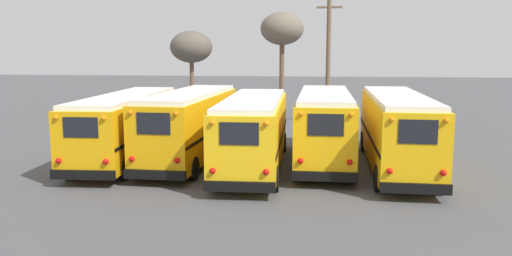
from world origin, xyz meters
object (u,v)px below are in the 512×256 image
(school_bus_4, at_px, (396,129))
(utility_pole, at_px, (328,56))
(school_bus_3, at_px, (324,125))
(bare_tree_1, at_px, (282,30))
(bare_tree_0, at_px, (191,48))
(school_bus_2, at_px, (254,130))
(school_bus_0, at_px, (127,124))
(school_bus_1, at_px, (190,124))

(school_bus_4, xyz_separation_m, utility_pole, (-2.70, 14.04, 3.00))
(school_bus_4, bearing_deg, school_bus_3, 163.28)
(bare_tree_1, bearing_deg, bare_tree_0, 169.99)
(school_bus_2, distance_m, school_bus_4, 6.29)
(school_bus_0, distance_m, school_bus_1, 3.13)
(school_bus_3, relative_size, school_bus_4, 0.93)
(school_bus_0, xyz_separation_m, school_bus_2, (6.26, -1.06, 0.02))
(school_bus_0, bearing_deg, school_bus_4, -2.04)
(school_bus_4, relative_size, utility_pole, 1.13)
(school_bus_1, bearing_deg, school_bus_0, 179.71)
(school_bus_0, relative_size, bare_tree_1, 1.28)
(bare_tree_0, bearing_deg, bare_tree_1, -10.01)
(school_bus_3, bearing_deg, school_bus_4, -16.72)
(school_bus_1, relative_size, bare_tree_0, 1.42)
(school_bus_3, xyz_separation_m, utility_pole, (0.43, 13.10, 3.01))
(school_bus_2, bearing_deg, bare_tree_0, 111.08)
(school_bus_3, bearing_deg, school_bus_2, -153.60)
(school_bus_4, bearing_deg, school_bus_1, 177.37)
(school_bus_3, xyz_separation_m, bare_tree_0, (-11.01, 18.88, 3.68))
(school_bus_2, xyz_separation_m, school_bus_4, (6.26, 0.61, 0.07))
(utility_pole, bearing_deg, bare_tree_1, 129.37)
(school_bus_3, distance_m, utility_pole, 13.45)
(school_bus_0, bearing_deg, utility_pole, 54.14)
(school_bus_1, height_order, school_bus_2, school_bus_1)
(school_bus_1, height_order, bare_tree_1, bare_tree_1)
(school_bus_1, relative_size, school_bus_4, 0.92)
(school_bus_0, height_order, school_bus_4, school_bus_4)
(school_bus_4, bearing_deg, school_bus_2, -174.41)
(utility_pole, bearing_deg, school_bus_2, -103.67)
(school_bus_1, bearing_deg, bare_tree_1, 80.26)
(school_bus_0, distance_m, bare_tree_1, 19.72)
(school_bus_0, distance_m, bare_tree_0, 19.80)
(utility_pole, bearing_deg, school_bus_1, -116.20)
(school_bus_0, xyz_separation_m, bare_tree_1, (6.22, 17.99, 5.13))
(school_bus_1, xyz_separation_m, utility_pole, (6.70, 13.61, 3.01))
(school_bus_0, xyz_separation_m, utility_pole, (9.83, 13.60, 3.09))
(school_bus_3, height_order, utility_pole, utility_pole)
(school_bus_3, relative_size, bare_tree_0, 1.43)
(utility_pole, distance_m, bare_tree_0, 12.84)
(school_bus_4, distance_m, utility_pole, 14.61)
(school_bus_0, height_order, bare_tree_1, bare_tree_1)
(school_bus_4, distance_m, bare_tree_0, 24.62)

